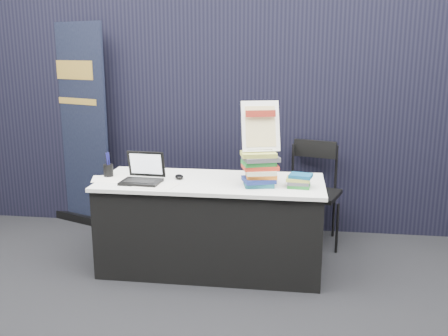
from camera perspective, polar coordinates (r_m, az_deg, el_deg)
floor at (r=3.77m, az=-2.84°, el=-14.68°), size 8.00×8.00×0.00m
wall_back at (r=7.30m, az=2.99°, el=13.13°), size 8.00×0.02×3.50m
drape_partition at (r=4.94m, az=0.47°, el=6.70°), size 6.00×0.08×2.40m
display_table at (r=4.11m, az=-1.47°, el=-6.47°), size 1.80×0.75×0.75m
laptop at (r=3.99m, az=-9.32°, el=-0.81°), size 0.32×0.26×0.23m
mouse at (r=4.07m, az=-5.15°, el=-1.00°), size 0.10×0.13×0.03m
brochure_left at (r=4.16m, az=-12.70°, el=-1.16°), size 0.36×0.30×0.00m
brochure_mid at (r=4.10m, az=-11.92°, el=-1.33°), size 0.29×0.22×0.00m
brochure_right at (r=3.88m, az=-7.86°, el=-2.01°), size 0.35×0.28×0.00m
pen_cup at (r=4.22m, az=-13.08°, el=-0.28°), size 0.08×0.08×0.10m
book_stack_tall at (r=3.82m, az=4.09°, el=-0.11°), size 0.28×0.25×0.27m
book_stack_short at (r=3.83m, az=8.59°, el=-1.46°), size 0.20×0.16×0.10m
info_sign at (r=3.79m, az=4.20°, el=4.72°), size 0.31×0.19×0.39m
pullup_banner at (r=5.31m, az=-16.46°, el=3.39°), size 0.84×0.42×2.04m
stacking_chair at (r=4.69m, az=10.27°, el=-2.27°), size 0.54×0.55×0.94m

